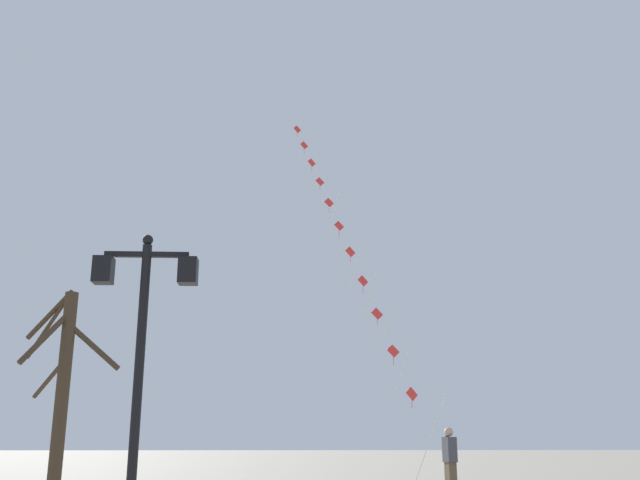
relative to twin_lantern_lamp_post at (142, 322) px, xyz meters
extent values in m
cylinder|color=black|center=(0.00, 0.00, -0.95)|extent=(0.14, 0.14, 4.27)
sphere|color=black|center=(0.00, 0.00, 1.26)|extent=(0.16, 0.16, 0.16)
cube|color=black|center=(0.00, 0.00, 1.03)|extent=(1.26, 0.08, 0.08)
cube|color=black|center=(-0.63, 0.00, 0.78)|extent=(0.28, 0.28, 0.40)
cube|color=beige|center=(-0.63, 0.00, 0.78)|extent=(0.19, 0.19, 0.30)
cube|color=black|center=(0.63, 0.00, 0.78)|extent=(0.28, 0.28, 0.40)
cube|color=beige|center=(0.63, 0.00, 0.78)|extent=(0.19, 0.19, 0.30)
cylinder|color=silver|center=(6.22, 10.06, -1.62)|extent=(0.63, 2.25, 2.58)
cylinder|color=silver|center=(5.75, 11.80, 0.38)|extent=(0.36, 1.27, 1.45)
cylinder|color=silver|center=(5.41, 13.05, 1.82)|extent=(0.36, 1.27, 1.45)
cylinder|color=silver|center=(5.07, 14.30, 3.25)|extent=(0.36, 1.27, 1.45)
cylinder|color=silver|center=(4.73, 15.55, 4.69)|extent=(0.36, 1.27, 1.45)
cylinder|color=silver|center=(4.39, 16.80, 6.13)|extent=(0.36, 1.27, 1.45)
cylinder|color=silver|center=(4.05, 18.05, 7.56)|extent=(0.36, 1.27, 1.45)
cylinder|color=silver|center=(3.71, 19.30, 9.00)|extent=(0.36, 1.27, 1.45)
cylinder|color=silver|center=(3.37, 20.55, 10.43)|extent=(0.36, 1.27, 1.45)
cylinder|color=silver|center=(3.03, 21.80, 11.87)|extent=(0.36, 1.27, 1.45)
cylinder|color=silver|center=(2.69, 23.05, 13.31)|extent=(0.36, 1.27, 1.45)
cube|color=red|center=(5.92, 11.17, -0.34)|extent=(0.40, 0.18, 0.43)
cylinder|color=red|center=(5.92, 11.17, -0.64)|extent=(0.03, 0.05, 0.25)
cube|color=red|center=(5.58, 12.42, 1.10)|extent=(0.43, 0.06, 0.43)
cylinder|color=red|center=(5.58, 12.42, 0.79)|extent=(0.02, 0.05, 0.27)
cube|color=red|center=(5.24, 13.67, 2.53)|extent=(0.43, 0.06, 0.43)
cylinder|color=red|center=(5.24, 13.67, 2.25)|extent=(0.02, 0.02, 0.23)
cube|color=red|center=(4.90, 14.92, 3.97)|extent=(0.42, 0.14, 0.43)
cylinder|color=red|center=(4.90, 14.92, 3.64)|extent=(0.03, 0.05, 0.30)
cube|color=red|center=(4.56, 16.17, 5.41)|extent=(0.42, 0.12, 0.43)
cylinder|color=red|center=(4.56, 16.17, 5.11)|extent=(0.03, 0.04, 0.24)
cube|color=red|center=(4.22, 17.42, 6.84)|extent=(0.43, 0.10, 0.43)
cylinder|color=red|center=(4.22, 17.42, 6.49)|extent=(0.03, 0.05, 0.35)
cube|color=red|center=(3.88, 18.67, 8.28)|extent=(0.43, 0.02, 0.43)
cylinder|color=red|center=(3.88, 18.67, 7.94)|extent=(0.02, 0.06, 0.32)
cube|color=red|center=(3.54, 19.92, 9.72)|extent=(0.42, 0.11, 0.43)
cylinder|color=red|center=(3.54, 19.92, 9.43)|extent=(0.02, 0.04, 0.21)
cube|color=red|center=(3.20, 21.17, 11.15)|extent=(0.40, 0.19, 0.43)
cylinder|color=red|center=(3.20, 21.17, 10.84)|extent=(0.03, 0.03, 0.27)
cube|color=red|center=(2.86, 22.42, 12.59)|extent=(0.41, 0.16, 0.43)
cylinder|color=red|center=(2.86, 22.42, 12.26)|extent=(0.03, 0.05, 0.31)
cube|color=red|center=(2.52, 23.67, 14.02)|extent=(0.41, 0.16, 0.43)
cylinder|color=red|center=(2.52, 23.67, 13.72)|extent=(0.02, 0.03, 0.27)
cube|color=#3F3F47|center=(6.19, 7.61, -1.91)|extent=(0.31, 0.42, 0.60)
sphere|color=tan|center=(6.19, 7.61, -1.49)|extent=(0.22, 0.22, 0.22)
cylinder|color=#3F3F47|center=(6.15, 7.83, -1.74)|extent=(0.17, 0.40, 0.50)
cylinder|color=#423323|center=(-1.71, 2.13, -1.11)|extent=(0.23, 0.23, 3.95)
cylinder|color=#423323|center=(-1.99, 1.80, 0.03)|extent=(0.67, 0.78, 1.03)
cylinder|color=#423323|center=(-2.14, 2.39, 0.32)|extent=(0.93, 0.61, 1.17)
cylinder|color=#423323|center=(-2.12, 2.63, -0.61)|extent=(0.89, 1.07, 0.65)
cylinder|color=#423323|center=(-2.14, 2.37, 0.50)|extent=(0.95, 0.58, 0.84)
cylinder|color=#423323|center=(-1.27, 2.20, -0.09)|extent=(0.97, 0.24, 0.83)
camera|label=1|loc=(2.14, -10.47, -1.67)|focal=39.71mm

